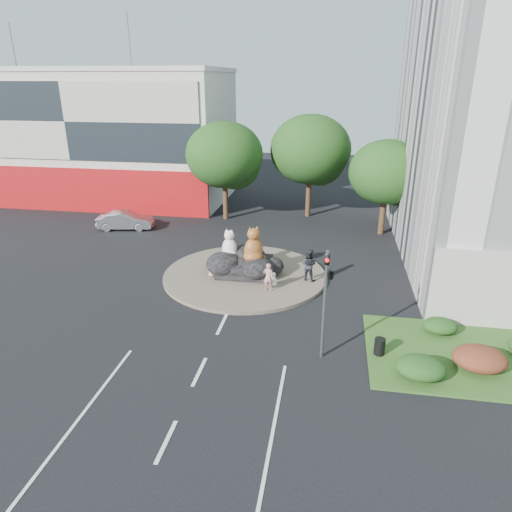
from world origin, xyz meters
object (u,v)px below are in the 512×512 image
Objects in this scene: cat_white at (229,243)px; parked_car at (125,220)px; cat_tabby at (254,244)px; kitten_calico at (212,270)px; kitten_white at (273,279)px; pedestrian_dark at (309,265)px; litter_bin at (380,346)px; pedestrian_pink at (268,277)px.

cat_white is 12.80m from parked_car.
kitten_calico is at bearing 164.14° from cat_tabby.
parked_car is (-10.36, 7.41, -1.29)m from cat_white.
pedestrian_dark reaches higher than kitten_white.
kitten_white is 1.11× the size of litter_bin.
kitten_calico is 11.60m from litter_bin.
kitten_white is at bearing -135.15° from parked_car.
cat_white reaches higher than pedestrian_dark.
pedestrian_pink is (1.20, -1.98, -1.19)m from cat_tabby.
kitten_white is 0.52× the size of pedestrian_pink.
kitten_calico reaches higher than litter_bin.
kitten_calico is at bearing -17.57° from pedestrian_pink.
cat_tabby is at bearing 121.77° from kitten_white.
cat_white is 1.94m from kitten_calico.
litter_bin is (8.50, -7.87, -1.51)m from cat_white.
cat_white is at bearing -37.79° from pedestrian_pink.
kitten_white is 8.24m from litter_bin.
kitten_calico is 0.19× the size of parked_car.
cat_white is 3.72m from kitten_white.
pedestrian_dark is at bearing 116.14° from litter_bin.
kitten_calico is 5.85m from pedestrian_dark.
cat_white is 0.41× the size of parked_car.
kitten_white reaches higher than litter_bin.
pedestrian_pink is at bearing -120.60° from kitten_white.
pedestrian_dark is 0.44× the size of parked_car.
parked_car is 5.80× the size of litter_bin.
kitten_calico is at bearing 143.89° from litter_bin.
pedestrian_pink is 7.93m from litter_bin.
cat_white reaches higher than kitten_calico.
kitten_white is at bearing -73.98° from cat_tabby.
cat_tabby is 2.66× the size of kitten_calico.
parked_car is at bearing 140.99° from litter_bin.
cat_tabby reaches higher than kitten_calico.
pedestrian_dark is at bearing 6.15° from kitten_calico.
cat_tabby is at bearing 132.91° from litter_bin.
cat_white is 1.12× the size of pedestrian_pink.
kitten_white reaches higher than kitten_calico.
pedestrian_pink is at bearing 59.63° from pedestrian_dark.
cat_tabby is 10.31m from litter_bin.
litter_bin is at bearing -34.21° from kitten_calico.
pedestrian_pink is 16.40m from parked_car.
kitten_white is (1.39, -1.35, -1.59)m from cat_tabby.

